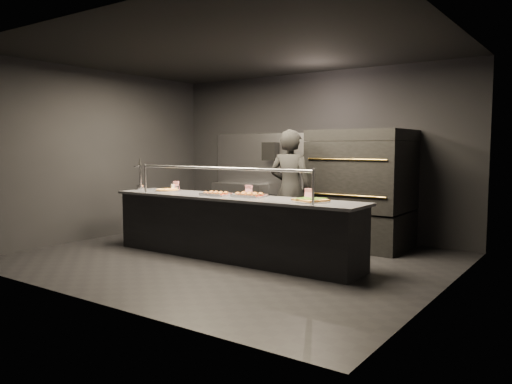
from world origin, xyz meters
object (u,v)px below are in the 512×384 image
at_px(beer_tap, 140,180).
at_px(square_pizza, 311,200).
at_px(pizza_oven, 362,188).
at_px(prep_shelf, 240,205).
at_px(fire_extinguisher, 295,178).
at_px(trash_bin, 294,212).
at_px(worker, 290,190).
at_px(towel_dispenser, 271,151).
at_px(service_counter, 232,227).
at_px(slider_tray_a, 216,194).
at_px(slider_tray_b, 249,195).
at_px(round_pizza, 167,190).

xyz_separation_m(beer_tap, square_pizza, (3.24, 0.02, -0.14)).
xyz_separation_m(pizza_oven, beer_tap, (-3.15, -1.90, 0.11)).
distance_m(prep_shelf, fire_extinguisher, 1.39).
height_order(fire_extinguisher, trash_bin, fire_extinguisher).
bearing_deg(worker, towel_dispenser, -54.82).
height_order(service_counter, square_pizza, service_counter).
relative_size(service_counter, slider_tray_a, 9.50).
height_order(beer_tap, worker, worker).
bearing_deg(slider_tray_b, service_counter, -166.15).
relative_size(fire_extinguisher, beer_tap, 0.91).
bearing_deg(round_pizza, fire_extinguisher, 65.74).
height_order(beer_tap, square_pizza, beer_tap).
xyz_separation_m(service_counter, fire_extinguisher, (-0.35, 2.40, 0.60)).
height_order(beer_tap, trash_bin, beer_tap).
relative_size(beer_tap, square_pizza, 1.13).
relative_size(prep_shelf, slider_tray_a, 2.78).
bearing_deg(trash_bin, worker, -62.25).
relative_size(fire_extinguisher, worker, 0.26).
distance_m(slider_tray_b, trash_bin, 2.16).
height_order(beer_tap, round_pizza, beer_tap).
xyz_separation_m(towel_dispenser, trash_bin, (0.70, -0.28, -1.11)).
bearing_deg(slider_tray_b, trash_bin, 102.76).
distance_m(pizza_oven, towel_dispenser, 2.23).
xyz_separation_m(prep_shelf, worker, (1.96, -1.28, 0.51)).
bearing_deg(service_counter, square_pizza, 1.06).
bearing_deg(round_pizza, slider_tray_b, -0.40).
bearing_deg(round_pizza, worker, 28.73).
distance_m(slider_tray_b, worker, 0.98).
height_order(round_pizza, square_pizza, square_pizza).
bearing_deg(worker, service_counter, 62.91).
bearing_deg(trash_bin, prep_shelf, 171.44).
bearing_deg(slider_tray_b, round_pizza, 179.60).
bearing_deg(fire_extinguisher, service_counter, -81.70).
relative_size(round_pizza, worker, 0.22).
bearing_deg(service_counter, fire_extinguisher, 98.30).
xyz_separation_m(service_counter, prep_shelf, (-1.60, 2.32, -0.01)).
height_order(prep_shelf, trash_bin, prep_shelf).
height_order(slider_tray_b, trash_bin, slider_tray_b).
bearing_deg(trash_bin, slider_tray_a, -91.88).
bearing_deg(worker, prep_shelf, -41.01).
bearing_deg(slider_tray_b, fire_extinguisher, 104.71).
xyz_separation_m(prep_shelf, round_pizza, (0.20, -2.24, 0.49)).
xyz_separation_m(service_counter, worker, (0.36, 1.04, 0.49)).
relative_size(round_pizza, square_pizza, 0.85).
relative_size(prep_shelf, round_pizza, 2.86).
bearing_deg(slider_tray_a, prep_shelf, 119.33).
bearing_deg(worker, square_pizza, 124.42).
height_order(towel_dispenser, fire_extinguisher, towel_dispenser).
relative_size(prep_shelf, slider_tray_b, 2.39).
distance_m(square_pizza, worker, 1.38).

